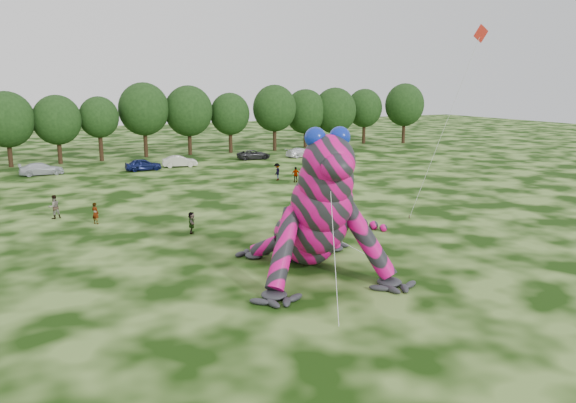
# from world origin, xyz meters

# --- Properties ---
(ground) EXTENTS (240.00, 240.00, 0.00)m
(ground) POSITION_xyz_m (0.00, 0.00, 0.00)
(ground) COLOR #16330A
(ground) RESTS_ON ground
(inflatable_gecko) EXTENTS (16.94, 19.07, 8.40)m
(inflatable_gecko) POSITION_xyz_m (4.62, 6.65, 4.20)
(inflatable_gecko) COLOR #CF0971
(inflatable_gecko) RESTS_ON ground
(flying_kite) EXTENTS (2.49, 5.07, 14.80)m
(flying_kite) POSITION_xyz_m (18.82, 7.92, 12.87)
(flying_kite) COLOR red
(flying_kite) RESTS_ON ground
(tree_7) EXTENTS (6.68, 6.01, 9.48)m
(tree_7) POSITION_xyz_m (-10.08, 56.80, 4.74)
(tree_7) COLOR black
(tree_7) RESTS_ON ground
(tree_8) EXTENTS (6.14, 5.53, 8.94)m
(tree_8) POSITION_xyz_m (-4.22, 56.99, 4.47)
(tree_8) COLOR black
(tree_8) RESTS_ON ground
(tree_9) EXTENTS (5.27, 4.74, 8.68)m
(tree_9) POSITION_xyz_m (1.06, 57.35, 4.34)
(tree_9) COLOR black
(tree_9) RESTS_ON ground
(tree_10) EXTENTS (7.09, 6.38, 10.50)m
(tree_10) POSITION_xyz_m (7.40, 58.58, 5.25)
(tree_10) COLOR black
(tree_10) RESTS_ON ground
(tree_11) EXTENTS (7.01, 6.31, 10.07)m
(tree_11) POSITION_xyz_m (13.79, 58.20, 5.03)
(tree_11) COLOR black
(tree_11) RESTS_ON ground
(tree_12) EXTENTS (5.99, 5.39, 8.97)m
(tree_12) POSITION_xyz_m (20.01, 57.74, 4.49)
(tree_12) COLOR black
(tree_12) RESTS_ON ground
(tree_13) EXTENTS (6.83, 6.15, 10.13)m
(tree_13) POSITION_xyz_m (27.13, 57.13, 5.06)
(tree_13) COLOR black
(tree_13) RESTS_ON ground
(tree_14) EXTENTS (6.82, 6.14, 9.40)m
(tree_14) POSITION_xyz_m (33.46, 58.72, 4.70)
(tree_14) COLOR black
(tree_14) RESTS_ON ground
(tree_15) EXTENTS (7.17, 6.45, 9.63)m
(tree_15) POSITION_xyz_m (38.47, 57.77, 4.82)
(tree_15) COLOR black
(tree_15) RESTS_ON ground
(tree_16) EXTENTS (6.26, 5.63, 9.37)m
(tree_16) POSITION_xyz_m (45.45, 59.37, 4.69)
(tree_16) COLOR black
(tree_16) RESTS_ON ground
(tree_17) EXTENTS (6.98, 6.28, 10.30)m
(tree_17) POSITION_xyz_m (51.95, 56.66, 5.15)
(tree_17) COLOR black
(tree_17) RESTS_ON ground
(car_3) EXTENTS (4.88, 2.02, 1.41)m
(car_3) POSITION_xyz_m (-7.07, 48.25, 0.70)
(car_3) COLOR silver
(car_3) RESTS_ON ground
(car_4) EXTENTS (4.35, 1.87, 1.46)m
(car_4) POSITION_xyz_m (4.15, 46.19, 0.73)
(car_4) COLOR #0F174A
(car_4) RESTS_ON ground
(car_5) EXTENTS (4.51, 2.26, 1.42)m
(car_5) POSITION_xyz_m (8.95, 47.05, 0.71)
(car_5) COLOR silver
(car_5) RESTS_ON ground
(car_6) EXTENTS (4.76, 2.43, 1.29)m
(car_6) POSITION_xyz_m (20.18, 49.37, 0.64)
(car_6) COLOR #252527
(car_6) RESTS_ON ground
(car_7) EXTENTS (4.83, 2.74, 1.32)m
(car_7) POSITION_xyz_m (26.98, 48.38, 0.66)
(car_7) COLOR white
(car_7) RESTS_ON ground
(spectator_1) EXTENTS (1.08, 0.94, 1.88)m
(spectator_1) POSITION_xyz_m (-7.68, 24.93, 0.94)
(spectator_1) COLOR gray
(spectator_1) RESTS_ON ground
(spectator_2) EXTENTS (1.33, 1.37, 1.88)m
(spectator_2) POSITION_xyz_m (15.62, 32.66, 0.94)
(spectator_2) COLOR gray
(spectator_2) RESTS_ON ground
(spectator_5) EXTENTS (0.90, 1.52, 1.57)m
(spectator_5) POSITION_xyz_m (0.61, 15.74, 0.78)
(spectator_5) COLOR gray
(spectator_5) RESTS_ON ground
(spectator_3) EXTENTS (1.04, 0.58, 1.67)m
(spectator_3) POSITION_xyz_m (16.85, 30.61, 0.83)
(spectator_3) COLOR gray
(spectator_3) RESTS_ON ground
(spectator_0) EXTENTS (0.68, 0.72, 1.65)m
(spectator_0) POSITION_xyz_m (-5.06, 21.69, 0.83)
(spectator_0) COLOR gray
(spectator_0) RESTS_ON ground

